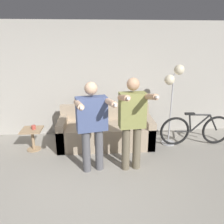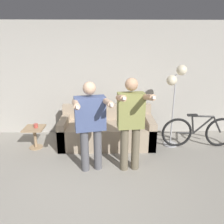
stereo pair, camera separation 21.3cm
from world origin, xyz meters
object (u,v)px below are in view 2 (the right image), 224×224
Objects in this scene: cup at (36,126)px; bicycle at (199,132)px; cat at (93,100)px; person_right at (131,119)px; couch at (107,132)px; floor_lamp at (176,84)px; side_table at (35,133)px; person_left at (91,121)px.

bicycle is (3.41, -0.00, -0.16)m from cup.
person_right is at bearing -62.19° from cat.
floor_lamp reaches higher than couch.
floor_lamp reaches higher than cup.
person_right is 19.32× the size of cup.
person_right is 1.03× the size of bicycle.
side_table is at bearing 150.15° from person_right.
person_right reaches higher than cat.
person_right is at bearing -150.70° from bicycle.
floor_lamp is at bearing 1.51° from cup.
floor_lamp is at bearing -3.65° from couch.
cat is 5.49× the size of cup.
side_table is at bearing -178.50° from floor_lamp.
cat is 1.81m from floor_lamp.
person_left is 1.95m from floor_lamp.
side_table is (-2.90, -0.08, -1.02)m from floor_lamp.
person_left reaches higher than couch.
floor_lamp is (0.99, 0.94, 0.41)m from person_right.
person_right reaches higher than couch.
person_left is 1.54m from cup.
couch reaches higher than side_table.
person_right is 1.86m from bicycle.
person_right is at bearing -24.92° from cup.
cup is (-1.87, 0.87, -0.44)m from person_right.
cup is at bearing 149.65° from person_right.
cup is (0.04, 0.00, 0.17)m from side_table.
bicycle is at bearing 23.87° from person_right.
person_left reaches higher than side_table.
side_table is (-1.91, 0.87, -0.61)m from person_right.
cup is 0.05× the size of bicycle.
person_right is 2.10m from cup.
floor_lamp is (1.39, -0.09, 1.06)m from couch.
floor_lamp is 1.10× the size of bicycle.
bicycle is at bearing -12.26° from cat.
side_table is 3.45m from bicycle.
cup is (-1.21, 0.87, -0.41)m from person_left.
cat is at bearing 134.35° from couch.
cat reaches higher than couch.
person_left is 0.99× the size of bicycle.
cat is 0.29× the size of bicycle.
person_left is at bearing 174.50° from person_right.
cat is 2.38m from bicycle.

